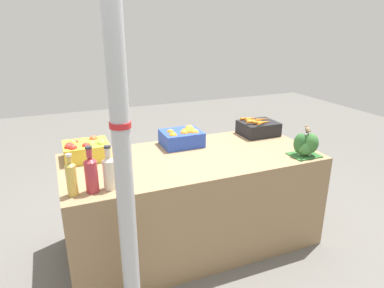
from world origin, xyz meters
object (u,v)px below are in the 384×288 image
at_px(apple_crate, 86,149).
at_px(juice_bottle_ruby, 91,173).
at_px(orange_crate, 183,137).
at_px(broccoli_pile, 305,145).
at_px(support_pole, 122,146).
at_px(juice_bottle_golden, 71,178).
at_px(carrot_crate, 258,128).
at_px(sparrow_bird, 308,129).
at_px(juice_bottle_cloudy, 109,171).

distance_m(apple_crate, juice_bottle_ruby, 0.58).
relative_size(orange_crate, broccoli_pile, 1.48).
distance_m(support_pole, juice_bottle_golden, 0.48).
bearing_deg(juice_bottle_ruby, apple_crate, 87.58).
bearing_deg(carrot_crate, support_pole, -147.76).
xyz_separation_m(orange_crate, juice_bottle_golden, (-0.92, -0.57, 0.04)).
distance_m(broccoli_pile, sparrow_bird, 0.12).
bearing_deg(broccoli_pile, support_pole, -168.56).
bearing_deg(juice_bottle_cloudy, apple_crate, 98.18).
distance_m(carrot_crate, broccoli_pile, 0.60).
distance_m(broccoli_pile, juice_bottle_golden, 1.70).
bearing_deg(broccoli_pile, juice_bottle_cloudy, 179.28).
relative_size(orange_crate, juice_bottle_golden, 1.24).
xyz_separation_m(apple_crate, juice_bottle_cloudy, (0.08, -0.57, 0.04)).
relative_size(support_pole, sparrow_bird, 18.32).
relative_size(juice_bottle_golden, juice_bottle_cloudy, 0.92).
relative_size(support_pole, carrot_crate, 7.06).
height_order(apple_crate, juice_bottle_cloudy, juice_bottle_cloudy).
height_order(support_pole, juice_bottle_golden, support_pole).
xyz_separation_m(support_pole, juice_bottle_golden, (-0.25, 0.31, -0.27)).
xyz_separation_m(carrot_crate, broccoli_pile, (0.04, -0.60, 0.02)).
xyz_separation_m(apple_crate, carrot_crate, (1.52, 0.00, -0.01)).
distance_m(apple_crate, carrot_crate, 1.52).
bearing_deg(support_pole, juice_bottle_ruby, 113.80).
distance_m(juice_bottle_ruby, juice_bottle_cloudy, 0.11).
bearing_deg(carrot_crate, sparrow_bird, -84.79).
bearing_deg(juice_bottle_golden, juice_bottle_cloudy, -0.00).
distance_m(orange_crate, sparrow_bird, 0.99).
xyz_separation_m(carrot_crate, juice_bottle_cloudy, (-1.44, -0.58, 0.05)).
distance_m(broccoli_pile, juice_bottle_ruby, 1.59).
bearing_deg(carrot_crate, juice_bottle_golden, -160.83).
bearing_deg(carrot_crate, juice_bottle_ruby, -159.53).
bearing_deg(sparrow_bird, support_pole, 129.93).
height_order(orange_crate, juice_bottle_ruby, juice_bottle_ruby).
distance_m(support_pole, juice_bottle_ruby, 0.43).
bearing_deg(broccoli_pile, carrot_crate, 93.66).
xyz_separation_m(juice_bottle_golden, juice_bottle_cloudy, (0.22, -0.00, 0.00)).
bearing_deg(orange_crate, juice_bottle_golden, -148.14).
relative_size(orange_crate, juice_bottle_cloudy, 1.15).
height_order(apple_crate, orange_crate, orange_crate).
relative_size(apple_crate, orange_crate, 1.00).
relative_size(broccoli_pile, juice_bottle_golden, 0.84).
xyz_separation_m(broccoli_pile, sparrow_bird, (0.01, 0.01, 0.12)).
bearing_deg(apple_crate, orange_crate, -0.06).
height_order(support_pole, broccoli_pile, support_pole).
bearing_deg(apple_crate, support_pole, -82.71).
bearing_deg(orange_crate, broccoli_pile, -37.14).
bearing_deg(orange_crate, carrot_crate, 0.44).
bearing_deg(apple_crate, carrot_crate, 0.18).
relative_size(support_pole, orange_crate, 7.06).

